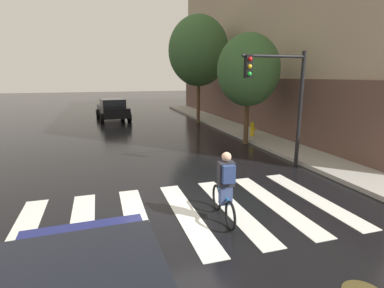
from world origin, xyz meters
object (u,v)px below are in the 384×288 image
Objects in this scene: street_tree_near at (248,70)px; sedan_mid at (113,109)px; fire_hydrant at (252,129)px; traffic_light_near at (282,90)px; street_tree_mid at (199,51)px; cyclist at (225,187)px.

sedan_mid is at bearing 119.28° from street_tree_near.
street_tree_near is at bearing -131.77° from fire_hydrant.
traffic_light_near is 5.82m from fire_hydrant.
fire_hydrant is 0.11× the size of street_tree_mid.
street_tree_near is at bearing 79.18° from traffic_light_near.
traffic_light_near is 5.38× the size of fire_hydrant.
cyclist is 0.32× the size of street_tree_near.
fire_hydrant is at bearing -80.57° from street_tree_mid.
fire_hydrant is 3.35m from street_tree_near.
traffic_light_near is (3.52, 3.32, 2.02)m from cyclist.
cyclist is at bearing -84.72° from sedan_mid.
cyclist is at bearing -136.67° from traffic_light_near.
sedan_mid is 0.65× the size of street_tree_mid.
street_tree_near is (-0.90, -1.01, 3.07)m from fire_hydrant.
traffic_light_near is at bearing -108.32° from fire_hydrant.
cyclist is at bearing -121.79° from fire_hydrant.
sedan_mid is at bearing 109.45° from traffic_light_near.
sedan_mid is 1.15× the size of traffic_light_near.
fire_hydrant is at bearing 48.23° from street_tree_near.
street_tree_mid is at bearing 86.72° from traffic_light_near.
street_tree_mid is (5.83, -3.41, 4.16)m from sedan_mid.
sedan_mid is 0.91× the size of street_tree_near.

